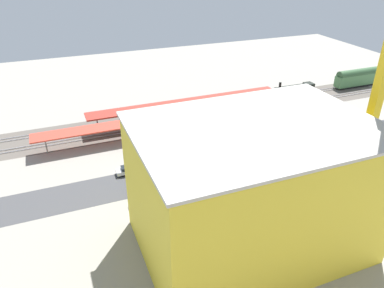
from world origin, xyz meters
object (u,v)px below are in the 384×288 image
parked_car_1 (325,133)px  parked_car_5 (204,155)px  box_truck_0 (169,188)px  parked_car_3 (272,143)px  construction_building (252,190)px  tower_crane (383,74)px  street_tree_3 (204,159)px  parked_car_2 (300,137)px  street_tree_0 (148,169)px  passenger_coach (361,77)px  platform_canopy_far (187,102)px  street_tree_2 (363,134)px  parked_car_6 (166,162)px  street_tree_1 (161,164)px  parked_car_7 (128,170)px  platform_canopy_near (163,118)px  parked_car_4 (236,149)px  locomotive (296,90)px  traffic_light (255,151)px  parked_car_0 (350,126)px

parked_car_1 → parked_car_5: bearing=-1.6°
box_truck_0 → parked_car_3: bearing=-161.1°
parked_car_5 → construction_building: (3.40, 25.91, 8.94)m
tower_crane → street_tree_3: (20.19, -16.18, -18.60)m
parked_car_2 → tower_crane: (8.12, 25.51, 23.65)m
street_tree_0 → passenger_coach: bearing=-157.2°
platform_canopy_far → construction_building: construction_building is taller
parked_car_2 → street_tree_2: (-9.38, 9.18, 3.38)m
parked_car_6 → box_truck_0: bearing=75.5°
parked_car_1 → street_tree_1: bearing=9.2°
parked_car_2 → parked_car_7: 40.85m
passenger_coach → parked_car_2: passenger_coach is taller
platform_canopy_near → tower_crane: bearing=117.2°
parked_car_4 → parked_car_7: parked_car_7 is taller
parked_car_4 → box_truck_0: 21.10m
parked_car_4 → street_tree_0: (21.92, 8.61, 4.92)m
passenger_coach → parked_car_7: passenger_coach is taller
passenger_coach → parked_car_3: bearing=27.5°
locomotive → parked_car_7: bearing=23.6°
parked_car_5 → street_tree_3: street_tree_3 is taller
construction_building → tower_crane: (-19.68, -0.12, 14.67)m
parked_car_2 → traffic_light: (17.10, 8.18, 4.05)m
street_tree_0 → parked_car_1: bearing=-170.1°
parked_car_3 → parked_car_4: bearing=-3.4°
platform_canopy_far → street_tree_2: 42.61m
parked_car_1 → parked_car_2: 6.91m
parked_car_0 → construction_building: construction_building is taller
street_tree_0 → parked_car_2: bearing=-167.6°
parked_car_1 → platform_canopy_far: bearing=-38.8°
platform_canopy_far → street_tree_0: 35.10m
platform_canopy_far → parked_car_0: (-35.43, 20.98, -3.60)m
parked_car_4 → parked_car_6: parked_car_6 is taller
platform_canopy_near → box_truck_0: bearing=75.2°
parked_car_1 → parked_car_2: parked_car_1 is taller
parked_car_2 → street_tree_2: bearing=135.6°
parked_car_0 → street_tree_1: street_tree_1 is taller
platform_canopy_far → parked_car_3: size_ratio=11.67×
parked_car_1 → parked_car_5: size_ratio=0.87×
platform_canopy_far → parked_car_7: size_ratio=10.96×
parked_car_5 → parked_car_4: bearing=178.4°
parked_car_0 → parked_car_5: size_ratio=0.92×
parked_car_3 → street_tree_1: bearing=14.2°
parked_car_2 → box_truck_0: bearing=15.6°
parked_car_3 → parked_car_6: (24.82, -0.87, 0.04)m
parked_car_2 → parked_car_1: bearing=175.0°
construction_building → traffic_light: bearing=-122.2°
parked_car_5 → parked_car_0: bearing=-179.9°
platform_canopy_near → construction_building: size_ratio=1.88×
passenger_coach → construction_building: construction_building is taller
street_tree_0 → traffic_light: (-21.65, -0.36, -0.89)m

